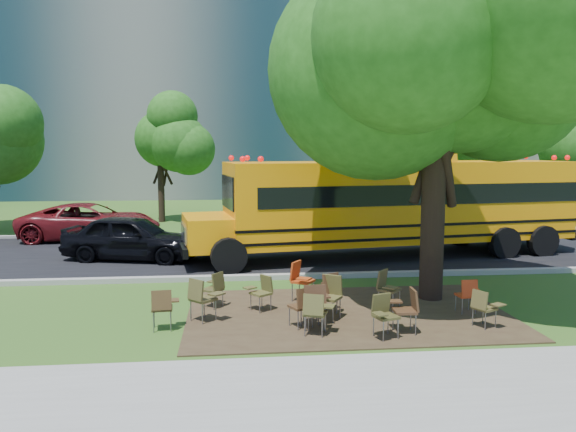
{
  "coord_description": "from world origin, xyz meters",
  "views": [
    {
      "loc": [
        -1.51,
        -12.33,
        3.62
      ],
      "look_at": [
        0.17,
        4.38,
        1.61
      ],
      "focal_mm": 35.0,
      "sensor_mm": 36.0,
      "label": 1
    }
  ],
  "objects": [
    {
      "name": "chair_14",
      "position": [
        0.11,
        -1.51,
        0.6
      ],
      "size": [
        0.64,
        0.63,
        0.97
      ],
      "rotation": [
        0.0,
        0.0,
        0.12
      ],
      "color": "#442918",
      "rests_on": "ground"
    },
    {
      "name": "chair_13",
      "position": [
        3.63,
        -0.76,
        0.49
      ],
      "size": [
        0.52,
        0.5,
        0.8
      ],
      "rotation": [
        0.0,
        0.0,
        0.06
      ],
      "color": "#B13312",
      "rests_on": "ground"
    },
    {
      "name": "building_right",
      "position": [
        24.0,
        38.0,
        12.5
      ],
      "size": [
        30.0,
        16.0,
        25.0
      ],
      "primitive_type": "cube",
      "color": "#6E675B",
      "rests_on": "ground"
    },
    {
      "name": "chair_11",
      "position": [
        0.56,
        -0.49,
        0.59
      ],
      "size": [
        0.64,
        0.79,
        0.95
      ],
      "rotation": [
        0.0,
        0.0,
        0.55
      ],
      "color": "#422917",
      "rests_on": "ground"
    },
    {
      "name": "school_bus",
      "position": [
        4.06,
        5.98,
        1.85
      ],
      "size": [
        13.35,
        4.77,
        3.2
      ],
      "rotation": [
        0.0,
        0.0,
        0.16
      ],
      "color": "orange",
      "rests_on": "ground"
    },
    {
      "name": "black_car",
      "position": [
        -4.78,
        6.14,
        0.75
      ],
      "size": [
        4.7,
        2.78,
        1.5
      ],
      "primitive_type": "imported",
      "rotation": [
        0.0,
        0.0,
        1.33
      ],
      "color": "black",
      "rests_on": "ground"
    },
    {
      "name": "chair_5",
      "position": [
        1.35,
        -2.14,
        0.53
      ],
      "size": [
        0.58,
        0.65,
        0.86
      ],
      "rotation": [
        0.0,
        0.0,
        3.47
      ],
      "color": "#45401E",
      "rests_on": "ground"
    },
    {
      "name": "chair_1",
      "position": [
        -2.16,
        -0.79,
        0.58
      ],
      "size": [
        0.81,
        0.64,
        0.94
      ],
      "rotation": [
        0.0,
        0.0,
        -0.81
      ],
      "color": "#4C4420",
      "rests_on": "ground"
    },
    {
      "name": "chair_4",
      "position": [
        0.08,
        -1.91,
        0.54
      ],
      "size": [
        0.69,
        0.54,
        0.87
      ],
      "rotation": [
        0.0,
        0.0,
        -0.35
      ],
      "color": "#4E4A21",
      "rests_on": "ground"
    },
    {
      "name": "asphalt_road",
      "position": [
        0.0,
        7.0,
        0.02
      ],
      "size": [
        80.0,
        8.0,
        0.04
      ],
      "primitive_type": "cube",
      "color": "black",
      "rests_on": "ground"
    },
    {
      "name": "main_tree",
      "position": [
        3.26,
        0.52,
        5.39
      ],
      "size": [
        7.2,
        7.2,
        9.0
      ],
      "color": "black",
      "rests_on": "ground"
    },
    {
      "name": "bg_tree_2",
      "position": [
        -5.0,
        16.0,
        4.21
      ],
      "size": [
        4.8,
        4.8,
        6.62
      ],
      "color": "black",
      "rests_on": "ground"
    },
    {
      "name": "dirt_patch",
      "position": [
        1.0,
        -0.5,
        0.01
      ],
      "size": [
        7.0,
        4.5,
        0.03
      ],
      "primitive_type": "cube",
      "color": "#382819",
      "rests_on": "ground"
    },
    {
      "name": "sidewalk",
      "position": [
        0.0,
        -5.0,
        0.02
      ],
      "size": [
        60.0,
        4.0,
        0.04
      ],
      "primitive_type": "cube",
      "color": "gray",
      "rests_on": "ground"
    },
    {
      "name": "bg_tree_3",
      "position": [
        8.0,
        14.0,
        5.03
      ],
      "size": [
        5.6,
        5.6,
        7.84
      ],
      "color": "black",
      "rests_on": "ground"
    },
    {
      "name": "chair_8",
      "position": [
        -1.92,
        0.27,
        0.52
      ],
      "size": [
        0.57,
        0.72,
        0.84
      ],
      "rotation": [
        0.0,
        0.0,
        0.93
      ],
      "color": "#433E1D",
      "rests_on": "ground"
    },
    {
      "name": "chair_9",
      "position": [
        -0.87,
        -0.08,
        0.5
      ],
      "size": [
        0.69,
        0.54,
        0.81
      ],
      "rotation": [
        0.0,
        0.0,
        2.2
      ],
      "color": "#4D4A21",
      "rests_on": "ground"
    },
    {
      "name": "chair_7",
      "position": [
        3.52,
        -1.78,
        0.5
      ],
      "size": [
        0.64,
        0.54,
        0.8
      ],
      "rotation": [
        0.0,
        0.0,
        -1.12
      ],
      "color": "brown",
      "rests_on": "ground"
    },
    {
      "name": "chair_10",
      "position": [
        0.08,
        0.61,
        0.6
      ],
      "size": [
        0.65,
        0.82,
        0.97
      ],
      "rotation": [
        0.0,
        0.0,
        -2.15
      ],
      "color": "#B03C12",
      "rests_on": "ground"
    },
    {
      "name": "chair_0",
      "position": [
        -2.9,
        -1.22,
        0.53
      ],
      "size": [
        0.56,
        0.55,
        0.85
      ],
      "rotation": [
        0.0,
        0.0,
        0.1
      ],
      "color": "#473219",
      "rests_on": "ground"
    },
    {
      "name": "chair_12",
      "position": [
        1.95,
        -0.24,
        0.56
      ],
      "size": [
        0.61,
        0.77,
        0.9
      ],
      "rotation": [
        0.0,
        0.0,
        3.98
      ],
      "color": "brown",
      "rests_on": "ground"
    },
    {
      "name": "chair_3",
      "position": [
        0.51,
        -0.85,
        0.59
      ],
      "size": [
        0.81,
        0.64,
        0.96
      ],
      "rotation": [
        0.0,
        0.0,
        2.54
      ],
      "color": "#4E4922",
      "rests_on": "ground"
    },
    {
      "name": "kerb_near",
      "position": [
        0.0,
        3.0,
        0.07
      ],
      "size": [
        80.0,
        0.25,
        0.14
      ],
      "primitive_type": "cube",
      "color": "gray",
      "rests_on": "ground"
    },
    {
      "name": "building_main",
      "position": [
        -8.0,
        36.0,
        11.0
      ],
      "size": [
        38.0,
        16.0,
        22.0
      ],
      "primitive_type": "cube",
      "color": "gray",
      "rests_on": "ground"
    },
    {
      "name": "chair_6",
      "position": [
        1.89,
        -1.91,
        0.56
      ],
      "size": [
        0.53,
        0.61,
        0.91
      ],
      "rotation": [
        0.0,
        0.0,
        1.53
      ],
      "color": "#442A18",
      "rests_on": "ground"
    },
    {
      "name": "kerb_far",
      "position": [
        0.0,
        11.1,
        0.07
      ],
      "size": [
        80.0,
        0.25,
        0.14
      ],
      "primitive_type": "cube",
      "color": "gray",
      "rests_on": "ground"
    },
    {
      "name": "bg_car_red",
      "position": [
        -7.1,
        10.43,
        0.75
      ],
      "size": [
        5.44,
        2.64,
        1.49
      ],
      "primitive_type": "imported",
      "rotation": [
        0.0,
        0.0,
        1.54
      ],
      "color": "#5F1014",
      "rests_on": "ground"
    },
    {
      "name": "ground",
      "position": [
        0.0,
        0.0,
        0.0
      ],
      "size": [
        160.0,
        160.0,
        0.0
      ],
      "primitive_type": "plane",
      "color": "#285119",
      "rests_on": "ground"
    },
    {
      "name": "chair_2",
      "position": [
        -0.1,
        -1.39,
        0.54
      ],
      "size": [
        0.59,
        0.69,
        0.87
      ],
      "rotation": [
        0.0,
        0.0,
        0.43
      ],
      "color": "#472D19",
      "rests_on": "ground"
    }
  ]
}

